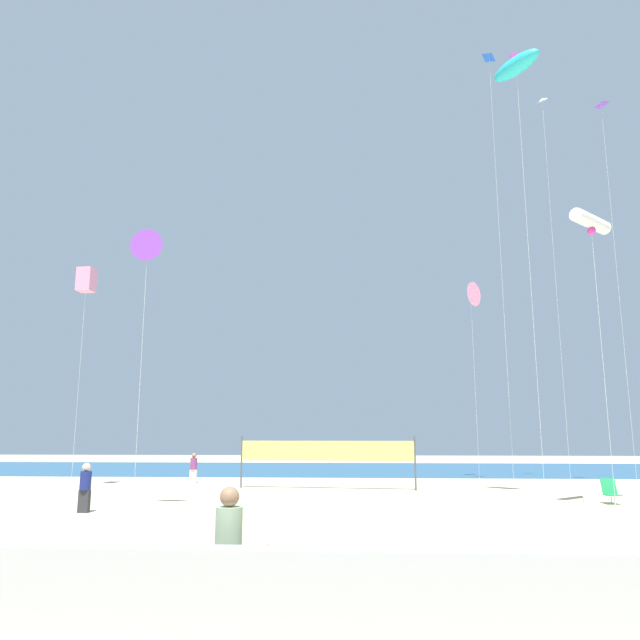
{
  "coord_description": "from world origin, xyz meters",
  "views": [
    {
      "loc": [
        0.9,
        -17.4,
        2.41
      ],
      "look_at": [
        -0.92,
        10.19,
        7.69
      ],
      "focal_mm": 34.12,
      "sensor_mm": 36.0,
      "label": 1
    }
  ],
  "objects_px": {
    "volleyball_net": "(326,453)",
    "kite_blue_diamond": "(490,68)",
    "beachgoer_navy_shirt": "(85,486)",
    "toddler_figure": "(267,575)",
    "kite_pink_delta": "(471,295)",
    "beach_handbag": "(589,500)",
    "kite_white_tube": "(591,222)",
    "kite_violet_diamond": "(601,112)",
    "kite_pink_box": "(86,280)",
    "kite_violet_delta": "(148,246)",
    "kite_cyan_inflatable": "(516,66)",
    "kite_white_diamond": "(543,113)",
    "mother_figure": "(228,544)",
    "beachgoer_plum_shirt": "(194,467)",
    "folding_beach_chair": "(610,491)"
  },
  "relations": [
    {
      "from": "kite_pink_delta",
      "to": "kite_white_diamond",
      "type": "xyz_separation_m",
      "value": [
        3.84,
        -3.47,
        9.65
      ]
    },
    {
      "from": "kite_violet_diamond",
      "to": "kite_pink_box",
      "type": "relative_size",
      "value": 1.85
    },
    {
      "from": "beach_handbag",
      "to": "kite_cyan_inflatable",
      "type": "height_order",
      "value": "kite_cyan_inflatable"
    },
    {
      "from": "kite_violet_delta",
      "to": "kite_pink_delta",
      "type": "relative_size",
      "value": 0.83
    },
    {
      "from": "beachgoer_plum_shirt",
      "to": "kite_violet_delta",
      "type": "relative_size",
      "value": 0.16
    },
    {
      "from": "kite_white_diamond",
      "to": "kite_pink_delta",
      "type": "bearing_deg",
      "value": 137.9
    },
    {
      "from": "kite_pink_delta",
      "to": "beach_handbag",
      "type": "bearing_deg",
      "value": -83.17
    },
    {
      "from": "mother_figure",
      "to": "beachgoer_navy_shirt",
      "type": "bearing_deg",
      "value": 112.61
    },
    {
      "from": "mother_figure",
      "to": "kite_violet_delta",
      "type": "bearing_deg",
      "value": 106.02
    },
    {
      "from": "kite_violet_diamond",
      "to": "kite_pink_delta",
      "type": "relative_size",
      "value": 1.7
    },
    {
      "from": "mother_figure",
      "to": "kite_white_diamond",
      "type": "relative_size",
      "value": 0.08
    },
    {
      "from": "beachgoer_plum_shirt",
      "to": "kite_pink_box",
      "type": "distance_m",
      "value": 10.87
    },
    {
      "from": "folding_beach_chair",
      "to": "kite_pink_box",
      "type": "xyz_separation_m",
      "value": [
        -22.27,
        4.6,
        9.42
      ]
    },
    {
      "from": "beachgoer_plum_shirt",
      "to": "kite_violet_delta",
      "type": "distance_m",
      "value": 14.49
    },
    {
      "from": "mother_figure",
      "to": "beachgoer_plum_shirt",
      "type": "xyz_separation_m",
      "value": [
        -6.75,
        22.77,
        -0.08
      ]
    },
    {
      "from": "mother_figure",
      "to": "kite_white_diamond",
      "type": "height_order",
      "value": "kite_white_diamond"
    },
    {
      "from": "folding_beach_chair",
      "to": "kite_violet_diamond",
      "type": "xyz_separation_m",
      "value": [
        3.52,
        6.07,
        18.23
      ]
    },
    {
      "from": "beachgoer_navy_shirt",
      "to": "kite_violet_delta",
      "type": "relative_size",
      "value": 0.16
    },
    {
      "from": "kite_violet_diamond",
      "to": "kite_pink_delta",
      "type": "height_order",
      "value": "kite_violet_diamond"
    },
    {
      "from": "toddler_figure",
      "to": "beachgoer_navy_shirt",
      "type": "bearing_deg",
      "value": 94.68
    },
    {
      "from": "kite_pink_box",
      "to": "kite_white_diamond",
      "type": "xyz_separation_m",
      "value": [
        23.75,
        4.2,
        10.41
      ]
    },
    {
      "from": "kite_white_tube",
      "to": "kite_white_diamond",
      "type": "bearing_deg",
      "value": 78.75
    },
    {
      "from": "beachgoer_navy_shirt",
      "to": "folding_beach_chair",
      "type": "xyz_separation_m",
      "value": [
        17.84,
        3.73,
        -0.36
      ]
    },
    {
      "from": "folding_beach_chair",
      "to": "beachgoer_plum_shirt",
      "type": "bearing_deg",
      "value": 122.24
    },
    {
      "from": "volleyball_net",
      "to": "kite_pink_delta",
      "type": "bearing_deg",
      "value": 39.32
    },
    {
      "from": "beachgoer_navy_shirt",
      "to": "kite_cyan_inflatable",
      "type": "relative_size",
      "value": 0.09
    },
    {
      "from": "kite_pink_delta",
      "to": "beachgoer_plum_shirt",
      "type": "bearing_deg",
      "value": -165.79
    },
    {
      "from": "kite_pink_delta",
      "to": "kite_white_diamond",
      "type": "bearing_deg",
      "value": -42.1
    },
    {
      "from": "beachgoer_navy_shirt",
      "to": "kite_pink_delta",
      "type": "xyz_separation_m",
      "value": [
        15.47,
        16.0,
        9.81
      ]
    },
    {
      "from": "kite_pink_box",
      "to": "kite_white_diamond",
      "type": "bearing_deg",
      "value": 10.02
    },
    {
      "from": "mother_figure",
      "to": "kite_pink_delta",
      "type": "height_order",
      "value": "kite_pink_delta"
    },
    {
      "from": "beachgoer_plum_shirt",
      "to": "kite_blue_diamond",
      "type": "distance_m",
      "value": 25.61
    },
    {
      "from": "mother_figure",
      "to": "beach_handbag",
      "type": "height_order",
      "value": "mother_figure"
    },
    {
      "from": "volleyball_net",
      "to": "kite_white_tube",
      "type": "xyz_separation_m",
      "value": [
        9.91,
        -7.66,
        8.26
      ]
    },
    {
      "from": "kite_blue_diamond",
      "to": "mother_figure",
      "type": "bearing_deg",
      "value": -113.98
    },
    {
      "from": "folding_beach_chair",
      "to": "volleyball_net",
      "type": "height_order",
      "value": "volleyball_net"
    },
    {
      "from": "beachgoer_plum_shirt",
      "to": "kite_white_diamond",
      "type": "height_order",
      "value": "kite_white_diamond"
    },
    {
      "from": "kite_violet_diamond",
      "to": "kite_blue_diamond",
      "type": "xyz_separation_m",
      "value": [
        -5.63,
        -0.72,
        2.27
      ]
    },
    {
      "from": "kite_pink_box",
      "to": "kite_cyan_inflatable",
      "type": "bearing_deg",
      "value": -15.22
    },
    {
      "from": "folding_beach_chair",
      "to": "kite_white_tube",
      "type": "relative_size",
      "value": 0.09
    },
    {
      "from": "beachgoer_plum_shirt",
      "to": "beachgoer_navy_shirt",
      "type": "bearing_deg",
      "value": -20.36
    },
    {
      "from": "beachgoer_navy_shirt",
      "to": "toddler_figure",
      "type": "bearing_deg",
      "value": -0.7
    },
    {
      "from": "folding_beach_chair",
      "to": "kite_violet_diamond",
      "type": "bearing_deg",
      "value": 27.61
    },
    {
      "from": "volleyball_net",
      "to": "kite_blue_diamond",
      "type": "distance_m",
      "value": 21.12
    },
    {
      "from": "beach_handbag",
      "to": "toddler_figure",
      "type": "bearing_deg",
      "value": -123.95
    },
    {
      "from": "beachgoer_navy_shirt",
      "to": "kite_white_tube",
      "type": "xyz_separation_m",
      "value": [
        17.14,
        1.59,
        9.07
      ]
    },
    {
      "from": "beachgoer_navy_shirt",
      "to": "volleyball_net",
      "type": "xyz_separation_m",
      "value": [
        7.23,
        9.25,
        0.81
      ]
    },
    {
      "from": "beach_handbag",
      "to": "kite_pink_delta",
      "type": "bearing_deg",
      "value": 96.83
    },
    {
      "from": "kite_white_diamond",
      "to": "beach_handbag",
      "type": "bearing_deg",
      "value": -104.53
    },
    {
      "from": "kite_pink_box",
      "to": "kite_pink_delta",
      "type": "height_order",
      "value": "kite_pink_delta"
    }
  ]
}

